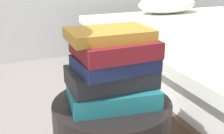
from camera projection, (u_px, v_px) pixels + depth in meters
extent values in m
ellipsoid|color=white|center=(167.00, 4.00, 2.63)|extent=(0.57, 0.30, 0.16)
cube|color=#1E727F|center=(112.00, 94.00, 1.00)|extent=(0.31, 0.25, 0.06)
cube|color=#28282D|center=(111.00, 77.00, 0.98)|extent=(0.29, 0.19, 0.06)
cube|color=#19234C|center=(115.00, 63.00, 0.95)|extent=(0.26, 0.18, 0.05)
cube|color=maroon|center=(115.00, 48.00, 0.94)|extent=(0.25, 0.20, 0.05)
cube|color=#B7842D|center=(109.00, 34.00, 0.93)|extent=(0.27, 0.18, 0.03)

